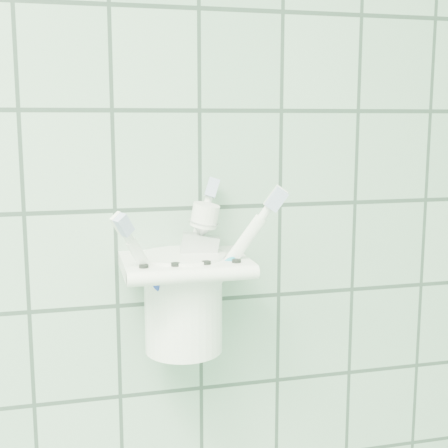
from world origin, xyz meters
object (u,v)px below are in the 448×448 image
toothbrush_pink (187,258)px  toothpaste_tube (183,260)px  toothbrush_blue (164,258)px  toothbrush_orange (169,250)px  cup (183,299)px  holder_bracket (185,266)px

toothbrush_pink → toothpaste_tube: size_ratio=1.08×
toothbrush_blue → toothbrush_orange: size_ratio=0.94×
cup → toothpaste_tube: size_ratio=0.67×
toothbrush_blue → toothbrush_orange: bearing=-53.7°
holder_bracket → cup: bearing=102.9°
toothpaste_tube → toothbrush_pink: bearing=-51.4°
toothbrush_pink → toothbrush_blue: 0.03m
toothbrush_pink → toothpaste_tube: (-0.00, 0.01, -0.00)m
cup → toothbrush_orange: 0.06m
cup → toothbrush_pink: 0.04m
cup → toothpaste_tube: 0.04m
cup → toothbrush_orange: bearing=-159.2°
toothbrush_orange → toothpaste_tube: 0.03m
holder_bracket → toothbrush_pink: toothbrush_pink is taller
toothbrush_pink → toothpaste_tube: 0.01m
toothbrush_pink → toothpaste_tube: toothbrush_pink is taller
toothbrush_blue → toothpaste_tube: 0.02m
holder_bracket → toothbrush_orange: bearing=-174.1°
holder_bracket → cup: 0.04m
holder_bracket → toothbrush_orange: toothbrush_orange is taller
holder_bracket → toothbrush_blue: 0.02m
holder_bracket → toothbrush_pink: 0.01m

